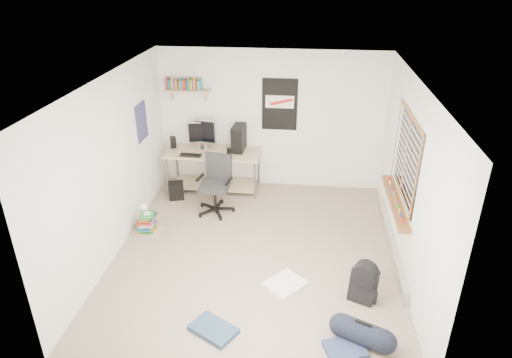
# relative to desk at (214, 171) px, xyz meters

# --- Properties ---
(floor) EXTENTS (4.00, 4.50, 0.01)m
(floor) POSITION_rel_desk_xyz_m (0.99, -1.91, -0.37)
(floor) COLOR gray
(floor) RESTS_ON ground
(ceiling) EXTENTS (4.00, 4.50, 0.01)m
(ceiling) POSITION_rel_desk_xyz_m (0.99, -1.91, 2.14)
(ceiling) COLOR white
(ceiling) RESTS_ON ground
(back_wall) EXTENTS (4.00, 0.01, 2.50)m
(back_wall) POSITION_rel_desk_xyz_m (0.99, 0.34, 0.89)
(back_wall) COLOR silver
(back_wall) RESTS_ON ground
(left_wall) EXTENTS (0.01, 4.50, 2.50)m
(left_wall) POSITION_rel_desk_xyz_m (-1.01, -1.91, 0.89)
(left_wall) COLOR silver
(left_wall) RESTS_ON ground
(right_wall) EXTENTS (0.01, 4.50, 2.50)m
(right_wall) POSITION_rel_desk_xyz_m (3.00, -1.91, 0.89)
(right_wall) COLOR silver
(right_wall) RESTS_ON ground
(desk) EXTENTS (1.80, 1.06, 0.77)m
(desk) POSITION_rel_desk_xyz_m (0.00, 0.00, 0.00)
(desk) COLOR #CBAA8D
(desk) RESTS_ON floor
(monitor_left) EXTENTS (0.37, 0.15, 0.39)m
(monitor_left) POSITION_rel_desk_xyz_m (-0.28, 0.09, 0.60)
(monitor_left) COLOR #9C9CA1
(monitor_left) RESTS_ON desk
(monitor_right) EXTENTS (0.41, 0.17, 0.43)m
(monitor_right) POSITION_rel_desk_xyz_m (-0.15, 0.09, 0.62)
(monitor_right) COLOR #99989D
(monitor_right) RESTS_ON desk
(pc_tower) EXTENTS (0.23, 0.44, 0.45)m
(pc_tower) POSITION_rel_desk_xyz_m (0.45, 0.09, 0.63)
(pc_tower) COLOR black
(pc_tower) RESTS_ON desk
(keyboard) EXTENTS (0.37, 0.15, 0.02)m
(keyboard) POSITION_rel_desk_xyz_m (-0.35, -0.28, 0.41)
(keyboard) COLOR black
(keyboard) RESTS_ON desk
(speaker_left) EXTENTS (0.13, 0.13, 0.20)m
(speaker_left) POSITION_rel_desk_xyz_m (-0.74, 0.05, 0.50)
(speaker_left) COLOR black
(speaker_left) RESTS_ON desk
(speaker_right) EXTENTS (0.10, 0.10, 0.17)m
(speaker_right) POSITION_rel_desk_xyz_m (0.34, -0.31, 0.49)
(speaker_right) COLOR black
(speaker_right) RESTS_ON desk
(office_chair) EXTENTS (0.74, 0.74, 0.99)m
(office_chair) POSITION_rel_desk_xyz_m (0.18, -0.84, 0.12)
(office_chair) COLOR #252528
(office_chair) RESTS_ON floor
(wall_shelf) EXTENTS (0.80, 0.22, 0.24)m
(wall_shelf) POSITION_rel_desk_xyz_m (-0.46, 0.23, 1.42)
(wall_shelf) COLOR tan
(wall_shelf) RESTS_ON back_wall
(poster_back_wall) EXTENTS (0.62, 0.03, 0.92)m
(poster_back_wall) POSITION_rel_desk_xyz_m (1.14, 0.32, 1.19)
(poster_back_wall) COLOR black
(poster_back_wall) RESTS_ON back_wall
(poster_left_wall) EXTENTS (0.02, 0.42, 0.60)m
(poster_left_wall) POSITION_rel_desk_xyz_m (-0.99, -0.71, 1.14)
(poster_left_wall) COLOR navy
(poster_left_wall) RESTS_ON left_wall
(window) EXTENTS (0.10, 1.50, 1.26)m
(window) POSITION_rel_desk_xyz_m (2.94, -1.61, 1.08)
(window) COLOR brown
(window) RESTS_ON right_wall
(baseboard_heater) EXTENTS (0.08, 2.50, 0.18)m
(baseboard_heater) POSITION_rel_desk_xyz_m (2.95, -1.61, -0.28)
(baseboard_heater) COLOR #B7B2A8
(baseboard_heater) RESTS_ON floor
(backpack) EXTENTS (0.39, 0.36, 0.42)m
(backpack) POSITION_rel_desk_xyz_m (2.43, -2.77, -0.16)
(backpack) COLOR black
(backpack) RESTS_ON floor
(duffel_bag) EXTENTS (0.35, 0.35, 0.52)m
(duffel_bag) POSITION_rel_desk_xyz_m (2.35, -3.51, -0.22)
(duffel_bag) COLOR black
(duffel_bag) RESTS_ON floor
(tshirt) EXTENTS (0.62, 0.63, 0.04)m
(tshirt) POSITION_rel_desk_xyz_m (1.45, -2.63, -0.34)
(tshirt) COLOR white
(tshirt) RESTS_ON floor
(jeans_a) EXTENTS (0.62, 0.55, 0.06)m
(jeans_a) POSITION_rel_desk_xyz_m (0.68, -3.54, -0.33)
(jeans_a) COLOR navy
(jeans_a) RESTS_ON floor
(jeans_b) EXTENTS (0.51, 0.45, 0.05)m
(jeans_b) POSITION_rel_desk_xyz_m (2.16, -3.66, -0.34)
(jeans_b) COLOR navy
(jeans_b) RESTS_ON floor
(book_stack) EXTENTS (0.54, 0.46, 0.33)m
(book_stack) POSITION_rel_desk_xyz_m (-0.76, -1.56, -0.21)
(book_stack) COLOR brown
(book_stack) RESTS_ON floor
(desk_lamp) EXTENTS (0.16, 0.21, 0.18)m
(desk_lamp) POSITION_rel_desk_xyz_m (-0.74, -1.58, 0.02)
(desk_lamp) COLOR silver
(desk_lamp) RESTS_ON book_stack
(subwoofer) EXTENTS (0.32, 0.32, 0.29)m
(subwoofer) POSITION_rel_desk_xyz_m (-0.61, -0.43, -0.22)
(subwoofer) COLOR black
(subwoofer) RESTS_ON floor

